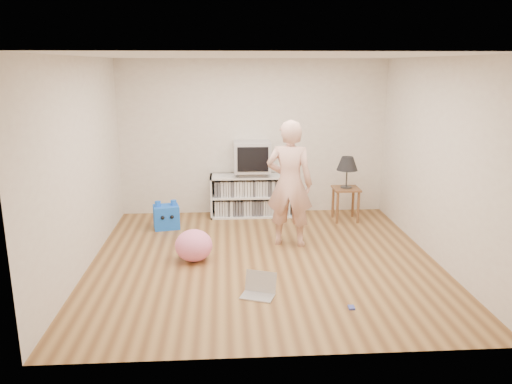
{
  "coord_description": "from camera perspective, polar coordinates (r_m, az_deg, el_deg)",
  "views": [
    {
      "loc": [
        -0.5,
        -6.13,
        2.5
      ],
      "look_at": [
        -0.08,
        0.4,
        0.82
      ],
      "focal_mm": 35.0,
      "sensor_mm": 36.0,
      "label": 1
    }
  ],
  "objects": [
    {
      "name": "side_table",
      "position": [
        8.29,
        10.22,
        -0.43
      ],
      "size": [
        0.42,
        0.42,
        0.55
      ],
      "color": "brown",
      "rests_on": "ground"
    },
    {
      "name": "ceiling",
      "position": [
        6.15,
        0.98,
        15.29
      ],
      "size": [
        4.5,
        4.5,
        0.01
      ],
      "primitive_type": "cube",
      "color": "white",
      "rests_on": "walls"
    },
    {
      "name": "media_unit",
      "position": [
        8.46,
        -0.46,
        -0.37
      ],
      "size": [
        1.4,
        0.45,
        0.7
      ],
      "color": "white",
      "rests_on": "ground"
    },
    {
      "name": "plush_pink",
      "position": [
        6.6,
        -7.13,
        -6.08
      ],
      "size": [
        0.54,
        0.54,
        0.42
      ],
      "primitive_type": "ellipsoid",
      "rotation": [
        0.0,
        0.0,
        -0.11
      ],
      "color": "pink",
      "rests_on": "ground"
    },
    {
      "name": "dvd_deck",
      "position": [
        8.35,
        -0.46,
        2.16
      ],
      "size": [
        0.45,
        0.35,
        0.07
      ],
      "primitive_type": "cube",
      "color": "gray",
      "rests_on": "media_unit"
    },
    {
      "name": "crt_tv",
      "position": [
        8.29,
        -0.47,
        4.08
      ],
      "size": [
        0.6,
        0.53,
        0.5
      ],
      "color": "#B1B1B6",
      "rests_on": "dvd_deck"
    },
    {
      "name": "table_lamp",
      "position": [
        8.18,
        10.38,
        3.13
      ],
      "size": [
        0.34,
        0.34,
        0.52
      ],
      "color": "#333333",
      "rests_on": "side_table"
    },
    {
      "name": "playing_cards",
      "position": [
        5.5,
        10.85,
        -12.83
      ],
      "size": [
        0.07,
        0.09,
        0.02
      ],
      "primitive_type": "cube",
      "rotation": [
        0.0,
        0.0,
        -0.04
      ],
      "color": "#424EB0",
      "rests_on": "ground"
    },
    {
      "name": "plush_blue",
      "position": [
        7.95,
        -10.21,
        -2.77
      ],
      "size": [
        0.44,
        0.39,
        0.45
      ],
      "rotation": [
        0.0,
        0.0,
        0.21
      ],
      "color": "blue",
      "rests_on": "ground"
    },
    {
      "name": "ground",
      "position": [
        6.64,
        0.88,
        -7.76
      ],
      "size": [
        4.5,
        4.5,
        0.0
      ],
      "primitive_type": "plane",
      "color": "brown",
      "rests_on": "ground"
    },
    {
      "name": "walls",
      "position": [
        6.27,
        0.93,
        3.32
      ],
      "size": [
        4.52,
        4.52,
        2.6
      ],
      "color": "beige",
      "rests_on": "ground"
    },
    {
      "name": "person",
      "position": [
        6.95,
        3.85,
        0.94
      ],
      "size": [
        0.74,
        0.58,
        1.78
      ],
      "primitive_type": "imported",
      "rotation": [
        0.0,
        0.0,
        2.88
      ],
      "color": "beige",
      "rests_on": "ground"
    },
    {
      "name": "laptop",
      "position": [
        5.68,
        0.37,
        -11.01
      ],
      "size": [
        0.43,
        0.39,
        0.25
      ],
      "rotation": [
        0.0,
        0.0,
        -0.36
      ],
      "color": "silver",
      "rests_on": "ground"
    }
  ]
}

